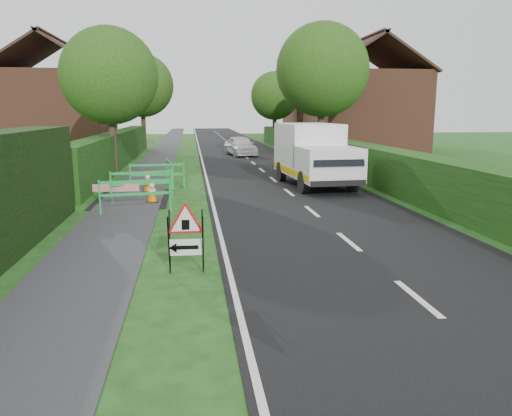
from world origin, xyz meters
TOP-DOWN VIEW (x-y plane):
  - ground at (0.00, 0.00)m, footprint 120.00×120.00m
  - road_surface at (2.50, 35.00)m, footprint 6.00×90.00m
  - footpath at (-3.00, 35.00)m, footprint 2.00×90.00m
  - hedge_west_far at (-5.00, 22.00)m, footprint 1.00×24.00m
  - hedge_east at (6.50, 16.00)m, footprint 1.20×50.00m
  - house_west at (-10.00, 30.00)m, footprint 7.50×7.40m
  - house_east_a at (11.00, 28.00)m, footprint 7.50×7.40m
  - house_east_b at (12.00, 42.00)m, footprint 7.50×7.40m
  - tree_nw at (-4.60, 18.00)m, footprint 4.40×4.40m
  - tree_ne at (6.40, 22.00)m, footprint 5.20×5.20m
  - tree_fw at (-4.60, 34.00)m, footprint 4.80×4.80m
  - tree_fe at (6.40, 38.00)m, footprint 4.20×4.20m
  - triangle_sign at (-1.16, 2.74)m, footprint 0.77×0.77m
  - works_van at (3.79, 13.14)m, footprint 2.42×5.45m
  - traffic_cone_0 at (5.00, 11.98)m, footprint 0.38×0.38m
  - traffic_cone_1 at (4.76, 13.82)m, footprint 0.38×0.38m
  - traffic_cone_2 at (5.39, 16.31)m, footprint 0.38×0.38m
  - traffic_cone_3 at (-2.29, 10.23)m, footprint 0.38×0.38m
  - traffic_cone_4 at (-2.60, 12.40)m, footprint 0.38×0.38m
  - ped_barrier_0 at (-2.63, 8.57)m, footprint 2.09×0.71m
  - ped_barrier_1 at (-2.65, 10.70)m, footprint 2.08×0.85m
  - ped_barrier_2 at (-2.29, 13.06)m, footprint 2.08×0.49m
  - ped_barrier_3 at (-1.86, 13.97)m, footprint 0.65×2.09m
  - redwhite_plank at (-3.47, 10.55)m, footprint 1.50×0.07m
  - hatchback_car at (2.28, 27.05)m, footprint 2.18×4.07m

SIDE VIEW (x-z plane):
  - ground at x=0.00m, z-range 0.00..0.00m
  - hedge_west_far at x=-5.00m, z-range -0.90..0.90m
  - hedge_east at x=6.50m, z-range -0.75..0.75m
  - redwhite_plank at x=-3.47m, z-range -0.12..0.12m
  - road_surface at x=2.50m, z-range -0.01..0.01m
  - footpath at x=-3.00m, z-range -0.01..0.02m
  - traffic_cone_0 at x=5.00m, z-range 0.00..0.79m
  - traffic_cone_1 at x=4.76m, z-range 0.00..0.79m
  - traffic_cone_2 at x=5.39m, z-range 0.00..0.79m
  - traffic_cone_3 at x=-2.29m, z-range 0.00..0.79m
  - traffic_cone_4 at x=-2.60m, z-range 0.00..0.79m
  - ped_barrier_0 at x=-2.63m, z-range 0.13..1.13m
  - ped_barrier_1 at x=-2.65m, z-range 0.13..1.13m
  - ped_barrier_2 at x=-2.29m, z-range 0.13..1.13m
  - ped_barrier_3 at x=-1.86m, z-range 0.13..1.13m
  - hatchback_car at x=2.28m, z-range 0.00..1.32m
  - triangle_sign at x=-1.16m, z-range 0.22..1.34m
  - works_van at x=3.79m, z-range 0.07..2.50m
  - house_west at x=-10.00m, z-range -1.04..6.84m
  - house_east_a at x=11.00m, z-range -1.04..6.84m
  - house_east_b at x=12.00m, z-range -1.04..6.84m
  - tree_fe at x=6.40m, z-range 1.05..7.39m
  - tree_nw at x=-4.60m, z-range 1.13..7.83m
  - tree_fw at x=-4.60m, z-range 1.21..8.45m
  - tree_ne at x=6.40m, z-range 1.28..9.07m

